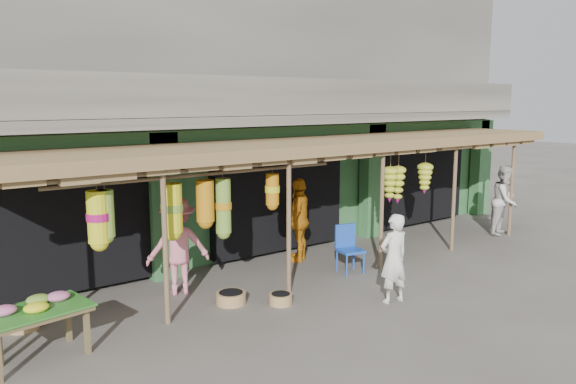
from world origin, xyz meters
TOP-DOWN VIEW (x-y plane):
  - ground at (0.00, 0.00)m, footprint 80.00×80.00m
  - building at (-0.00, 4.87)m, footprint 16.40×6.80m
  - awning at (-0.15, 0.80)m, footprint 14.00×2.70m
  - flower_table at (-6.04, -0.28)m, footprint 1.58×1.07m
  - blue_chair at (0.30, 0.08)m, footprint 0.58×0.59m
  - basket_left at (-5.95, 0.99)m, footprint 0.53×0.53m
  - basket_mid at (-2.70, -0.05)m, footprint 0.66×0.66m
  - basket_right at (-2.00, -0.61)m, footprint 0.52×0.52m
  - person_front at (-0.31, -1.75)m, footprint 0.64×0.46m
  - person_right at (6.00, -0.04)m, footprint 1.05×0.89m
  - person_vendor at (0.00, 1.37)m, footprint 1.17×1.05m
  - person_shopper at (-3.18, 1.04)m, footprint 1.33×0.98m

SIDE VIEW (x-z plane):
  - ground at x=0.00m, z-range 0.00..0.00m
  - basket_right at x=-2.00m, z-range 0.00..0.19m
  - basket_mid at x=-2.70m, z-range 0.00..0.21m
  - basket_left at x=-5.95m, z-range 0.00..0.21m
  - blue_chair at x=0.30m, z-range 0.06..1.07m
  - flower_table at x=-6.04m, z-range 0.27..1.15m
  - person_front at x=-0.31m, z-range 0.00..1.63m
  - person_shopper at x=-3.18m, z-range 0.00..1.83m
  - person_vendor at x=0.00m, z-range 0.00..1.90m
  - person_right at x=6.00m, z-range 0.00..1.90m
  - awning at x=-0.15m, z-range 1.18..3.97m
  - building at x=0.00m, z-range -0.13..6.87m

